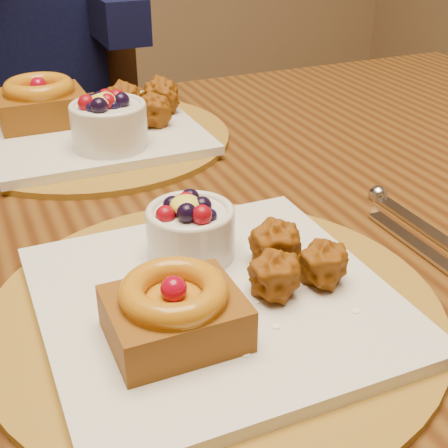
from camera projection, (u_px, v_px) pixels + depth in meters
The scene contains 5 objects.
dining_table at pixel (144, 263), 0.74m from camera, with size 1.60×0.90×0.76m.
place_setting_near at pixel (211, 291), 0.52m from camera, with size 0.38×0.38×0.08m.
place_setting_far at pixel (91, 123), 0.86m from camera, with size 0.38×0.38×0.09m.
cutlery_near at pixel (425, 239), 0.63m from camera, with size 0.06×0.17×0.00m, color #B2B2B7.
chair_far at pixel (50, 160), 1.44m from camera, with size 0.52×0.52×0.93m.
Camera 1 is at (-0.16, -0.65, 1.07)m, focal length 50.00 mm.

